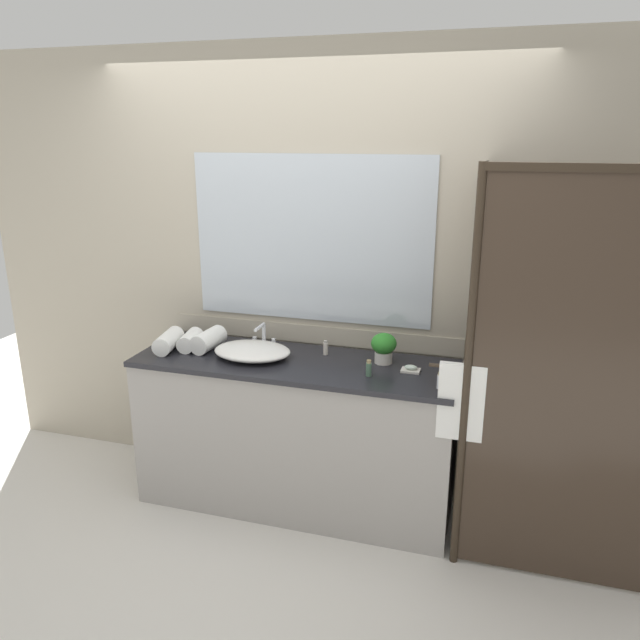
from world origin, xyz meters
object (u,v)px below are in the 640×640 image
object	(u,v)px
potted_plant	(384,346)
sink_basin	(252,351)
amenity_bottle_lotion	(440,381)
amenity_bottle_conditioner	(369,369)
soap_dish	(411,369)
rolled_towel_middle	(190,340)
faucet	(263,339)
rolled_towel_near_edge	(168,341)
rolled_towel_far_edge	(209,340)
amenity_bottle_shampoo	(326,348)

from	to	relation	value
potted_plant	sink_basin	bearing A→B (deg)	-170.17
amenity_bottle_lotion	amenity_bottle_conditioner	bearing A→B (deg)	171.07
soap_dish	rolled_towel_middle	distance (m)	1.30
faucet	amenity_bottle_conditioner	bearing A→B (deg)	-20.26
rolled_towel_near_edge	amenity_bottle_conditioner	bearing A→B (deg)	-2.92
faucet	amenity_bottle_lotion	world-z (taller)	faucet
soap_dish	rolled_towel_far_edge	distance (m)	1.19
sink_basin	amenity_bottle_lotion	xyz separation A→B (m)	(1.06, -0.14, 0.00)
rolled_towel_far_edge	amenity_bottle_shampoo	bearing A→B (deg)	9.10
rolled_towel_near_edge	rolled_towel_far_edge	xyz separation A→B (m)	(0.22, 0.07, 0.00)
amenity_bottle_shampoo	rolled_towel_far_edge	world-z (taller)	rolled_towel_far_edge
potted_plant	rolled_towel_far_edge	xyz separation A→B (m)	(-1.02, -0.07, -0.04)
amenity_bottle_conditioner	rolled_towel_far_edge	distance (m)	0.99
potted_plant	amenity_bottle_lotion	bearing A→B (deg)	-38.67
rolled_towel_near_edge	rolled_towel_far_edge	bearing A→B (deg)	18.63
rolled_towel_near_edge	rolled_towel_far_edge	world-z (taller)	rolled_towel_far_edge
rolled_towel_middle	potted_plant	bearing A→B (deg)	4.58
rolled_towel_far_edge	amenity_bottle_lotion	bearing A→B (deg)	-8.14
amenity_bottle_shampoo	rolled_towel_middle	size ratio (longest dim) A/B	0.39
amenity_bottle_conditioner	rolled_towel_near_edge	size ratio (longest dim) A/B	0.35
amenity_bottle_shampoo	amenity_bottle_lotion	world-z (taller)	same
amenity_bottle_shampoo	rolled_towel_near_edge	size ratio (longest dim) A/B	0.33
sink_basin	rolled_towel_near_edge	size ratio (longest dim) A/B	1.76
amenity_bottle_conditioner	amenity_bottle_lotion	xyz separation A→B (m)	(0.37, -0.06, -0.00)
soap_dish	rolled_towel_far_edge	size ratio (longest dim) A/B	0.42
potted_plant	amenity_bottle_lotion	distance (m)	0.43
sink_basin	potted_plant	world-z (taller)	potted_plant
potted_plant	amenity_bottle_lotion	world-z (taller)	potted_plant
sink_basin	amenity_bottle_shampoo	distance (m)	0.42
rolled_towel_near_edge	faucet	bearing A→B (deg)	20.51
sink_basin	soap_dish	distance (m)	0.89
amenity_bottle_conditioner	amenity_bottle_shampoo	bearing A→B (deg)	141.25
sink_basin	faucet	bearing A→B (deg)	90.00
amenity_bottle_shampoo	amenity_bottle_lotion	size ratio (longest dim) A/B	1.00
soap_dish	rolled_towel_near_edge	xyz separation A→B (m)	(-1.41, -0.06, 0.04)
amenity_bottle_conditioner	rolled_towel_middle	xyz separation A→B (m)	(-1.09, 0.12, 0.01)
amenity_bottle_lotion	rolled_towel_near_edge	distance (m)	1.58
amenity_bottle_shampoo	soap_dish	bearing A→B (deg)	-13.40
soap_dish	faucet	bearing A→B (deg)	171.68
rolled_towel_middle	soap_dish	bearing A→B (deg)	0.19
amenity_bottle_lotion	rolled_towel_middle	bearing A→B (deg)	173.07
sink_basin	amenity_bottle_lotion	distance (m)	1.07
rolled_towel_near_edge	rolled_towel_far_edge	distance (m)	0.23
amenity_bottle_shampoo	sink_basin	bearing A→B (deg)	-157.43
faucet	rolled_towel_far_edge	world-z (taller)	faucet
potted_plant	soap_dish	bearing A→B (deg)	-27.68
amenity_bottle_shampoo	amenity_bottle_conditioner	size ratio (longest dim) A/B	0.95
sink_basin	rolled_towel_far_edge	distance (m)	0.30
amenity_bottle_shampoo	amenity_bottle_conditioner	xyz separation A→B (m)	(0.30, -0.24, 0.00)
sink_basin	faucet	world-z (taller)	faucet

